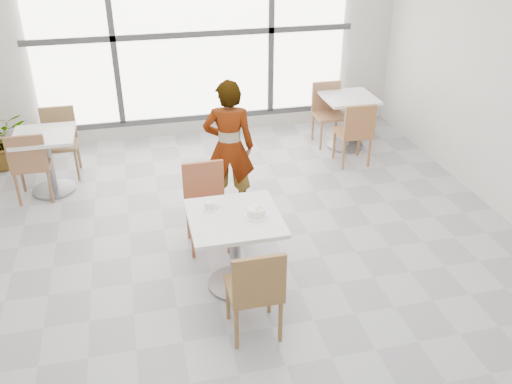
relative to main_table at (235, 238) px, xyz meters
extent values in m
plane|color=#9E9EA5|center=(0.18, 0.24, -0.52)|extent=(7.00, 7.00, 0.00)
plane|color=silver|center=(0.18, 3.74, 0.98)|extent=(6.00, 0.00, 6.00)
cube|color=white|center=(0.18, 3.68, 0.98)|extent=(4.40, 0.04, 2.40)
cube|color=#3F3F42|center=(0.18, 3.65, 0.98)|extent=(4.60, 0.05, 0.08)
cube|color=#3F3F42|center=(-0.92, 3.65, 0.98)|extent=(0.08, 0.05, 2.40)
cube|color=#3F3F42|center=(1.28, 3.65, 0.98)|extent=(0.08, 0.05, 2.40)
cube|color=#3F3F42|center=(0.18, 3.65, -0.24)|extent=(4.60, 0.05, 0.08)
cube|color=silver|center=(0.00, 0.00, 0.21)|extent=(0.80, 0.80, 0.04)
cylinder|color=slate|center=(0.00, 0.00, -0.17)|extent=(0.10, 0.10, 0.71)
cylinder|color=slate|center=(0.00, 0.00, -0.51)|extent=(0.52, 0.52, 0.03)
cube|color=brown|center=(0.03, -0.62, -0.09)|extent=(0.42, 0.42, 0.04)
cube|color=brown|center=(0.03, -0.81, 0.14)|extent=(0.42, 0.04, 0.42)
cylinder|color=brown|center=(0.21, -0.44, -0.32)|extent=(0.04, 0.04, 0.41)
cylinder|color=brown|center=(0.21, -0.80, -0.32)|extent=(0.04, 0.04, 0.41)
cylinder|color=brown|center=(-0.15, -0.44, -0.32)|extent=(0.04, 0.04, 0.41)
cylinder|color=brown|center=(-0.15, -0.80, -0.32)|extent=(0.04, 0.04, 0.41)
cube|color=#A45839|center=(-0.14, 0.71, -0.09)|extent=(0.42, 0.42, 0.04)
cube|color=#A45839|center=(-0.14, 0.90, 0.14)|extent=(0.42, 0.04, 0.42)
cylinder|color=#A45839|center=(-0.32, 0.53, -0.32)|extent=(0.04, 0.04, 0.41)
cylinder|color=#A45839|center=(-0.32, 0.89, -0.32)|extent=(0.04, 0.04, 0.41)
cylinder|color=#A45839|center=(0.04, 0.53, -0.32)|extent=(0.04, 0.04, 0.41)
cylinder|color=#A45839|center=(0.04, 0.89, -0.32)|extent=(0.04, 0.04, 0.41)
cylinder|color=white|center=(0.18, -0.04, 0.23)|extent=(0.21, 0.21, 0.01)
cylinder|color=white|center=(0.18, -0.04, 0.27)|extent=(0.16, 0.16, 0.07)
torus|color=white|center=(0.18, -0.04, 0.31)|extent=(0.16, 0.16, 0.01)
cylinder|color=beige|center=(0.18, -0.04, 0.27)|extent=(0.14, 0.14, 0.05)
cylinder|color=beige|center=(0.19, -0.04, 0.30)|extent=(0.03, 0.03, 0.02)
cylinder|color=#F1E59C|center=(0.23, -0.06, 0.31)|extent=(0.03, 0.03, 0.01)
cylinder|color=beige|center=(0.19, -0.04, 0.31)|extent=(0.03, 0.03, 0.02)
cylinder|color=beige|center=(0.22, -0.01, 0.31)|extent=(0.03, 0.03, 0.02)
cylinder|color=#ECE498|center=(0.18, -0.09, 0.31)|extent=(0.03, 0.03, 0.02)
cylinder|color=#EFE89A|center=(0.23, -0.05, 0.31)|extent=(0.03, 0.03, 0.01)
cylinder|color=beige|center=(0.19, -0.06, 0.30)|extent=(0.03, 0.03, 0.02)
cylinder|color=#F0E39A|center=(0.19, -0.04, 0.31)|extent=(0.03, 0.03, 0.01)
cylinder|color=#F2E89C|center=(0.18, -0.02, 0.30)|extent=(0.03, 0.03, 0.02)
cylinder|color=beige|center=(0.23, -0.04, 0.31)|extent=(0.03, 0.03, 0.02)
cylinder|color=#F5E69E|center=(0.19, -0.06, 0.31)|extent=(0.03, 0.03, 0.02)
cylinder|color=white|center=(-0.19, 0.18, 0.23)|extent=(0.13, 0.13, 0.01)
cylinder|color=white|center=(-0.19, 0.18, 0.27)|extent=(0.08, 0.08, 0.06)
torus|color=white|center=(-0.15, 0.18, 0.27)|extent=(0.05, 0.01, 0.05)
cylinder|color=black|center=(-0.19, 0.18, 0.29)|extent=(0.07, 0.07, 0.00)
cube|color=silver|center=(-0.14, 0.16, 0.24)|extent=(0.09, 0.05, 0.00)
sphere|color=silver|center=(-0.11, 0.17, 0.24)|extent=(0.02, 0.02, 0.02)
imported|color=black|center=(0.22, 1.41, 0.24)|extent=(0.62, 0.47, 1.53)
cube|color=silver|center=(-1.81, 2.31, 0.21)|extent=(0.70, 0.70, 0.04)
cylinder|color=slate|center=(-1.81, 2.31, -0.17)|extent=(0.10, 0.10, 0.71)
cylinder|color=slate|center=(-1.81, 2.31, -0.51)|extent=(0.52, 0.52, 0.03)
cube|color=white|center=(2.17, 2.75, 0.21)|extent=(0.70, 0.70, 0.04)
cylinder|color=gray|center=(2.17, 2.75, -0.17)|extent=(0.10, 0.10, 0.71)
cylinder|color=gray|center=(2.17, 2.75, -0.51)|extent=(0.52, 0.52, 0.03)
cube|color=#8E5E3D|center=(-1.98, 2.20, -0.09)|extent=(0.42, 0.42, 0.04)
cube|color=#8E5E3D|center=(-1.98, 2.01, 0.14)|extent=(0.42, 0.04, 0.42)
cylinder|color=#8E5E3D|center=(-1.80, 2.38, -0.32)|extent=(0.04, 0.04, 0.41)
cylinder|color=#8E5E3D|center=(-1.80, 2.02, -0.32)|extent=(0.04, 0.04, 0.41)
cylinder|color=#8E5E3D|center=(-2.16, 2.38, -0.32)|extent=(0.04, 0.04, 0.41)
cylinder|color=#8E5E3D|center=(-2.16, 2.02, -0.32)|extent=(0.04, 0.04, 0.41)
cube|color=olive|center=(-1.70, 2.71, -0.09)|extent=(0.42, 0.42, 0.04)
cube|color=olive|center=(-1.70, 2.90, 0.14)|extent=(0.42, 0.04, 0.42)
cylinder|color=olive|center=(-1.88, 2.53, -0.32)|extent=(0.04, 0.04, 0.41)
cylinder|color=olive|center=(-1.88, 2.89, -0.32)|extent=(0.04, 0.04, 0.41)
cylinder|color=olive|center=(-1.52, 2.53, -0.32)|extent=(0.04, 0.04, 0.41)
cylinder|color=olive|center=(-1.52, 2.89, -0.32)|extent=(0.04, 0.04, 0.41)
cube|color=#A0663B|center=(2.04, 2.23, -0.09)|extent=(0.42, 0.42, 0.04)
cube|color=#A0663B|center=(2.04, 2.04, 0.14)|extent=(0.42, 0.04, 0.42)
cylinder|color=#A0663B|center=(2.22, 2.41, -0.32)|extent=(0.04, 0.04, 0.41)
cylinder|color=#A0663B|center=(2.22, 2.05, -0.32)|extent=(0.04, 0.04, 0.41)
cylinder|color=#A0663B|center=(1.86, 2.41, -0.32)|extent=(0.04, 0.04, 0.41)
cylinder|color=#A0663B|center=(1.86, 2.05, -0.32)|extent=(0.04, 0.04, 0.41)
cube|color=#9E6E49|center=(1.96, 2.90, -0.09)|extent=(0.42, 0.42, 0.04)
cube|color=#9E6E49|center=(1.96, 3.09, 0.14)|extent=(0.42, 0.04, 0.42)
cylinder|color=#9E6E49|center=(1.78, 2.72, -0.32)|extent=(0.04, 0.04, 0.41)
cylinder|color=#9E6E49|center=(1.78, 3.08, -0.32)|extent=(0.04, 0.04, 0.41)
cylinder|color=#9E6E49|center=(2.14, 2.72, -0.32)|extent=(0.04, 0.04, 0.41)
cylinder|color=#9E6E49|center=(2.14, 3.08, -0.32)|extent=(0.04, 0.04, 0.41)
imported|color=#4C884E|center=(-2.50, 3.17, -0.14)|extent=(0.85, 0.80, 0.76)
imported|color=#4D7E48|center=(2.50, 3.17, -0.18)|extent=(0.40, 0.40, 0.69)
camera|label=1|loc=(-0.75, -3.99, 2.70)|focal=38.29mm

